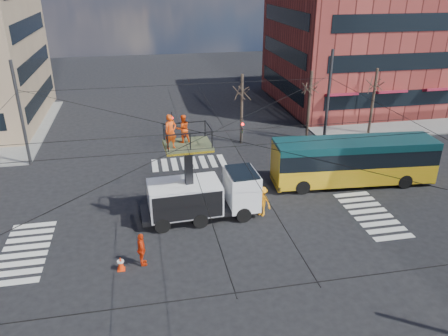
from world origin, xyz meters
The scene contains 13 objects.
ground centered at (0.00, 0.00, 0.00)m, with size 120.00×120.00×0.00m, color black.
sidewalk_ne centered at (21.00, 21.00, 0.06)m, with size 18.00×18.00×0.12m, color slate.
crosswalks centered at (0.00, 0.00, 0.01)m, with size 22.40×22.40×0.02m, color silver, non-canonical shape.
building_ne centered at (21.98, 23.98, 7.00)m, with size 20.06×16.06×14.00m.
overhead_network centered at (-0.07, 0.40, 4.29)m, with size 24.24×24.24×8.00m.
tree_a centered at (5.00, 13.50, 4.63)m, with size 2.00×2.00×6.00m.
tree_b centered at (11.00, 13.50, 4.63)m, with size 2.00×2.00×6.00m.
tree_c centered at (17.00, 13.50, 4.63)m, with size 2.00×2.00×6.00m.
utility_truck centered at (-0.13, 1.75, 2.10)m, with size 7.10×2.92×6.70m.
city_bus centered at (10.76, 4.29, 1.72)m, with size 11.27×3.43×3.20m.
traffic_cone centered at (-4.94, -2.62, 0.38)m, with size 0.36×0.36×0.76m, color #FF350A.
worker_ground centered at (-3.87, -2.40, 0.90)m, with size 1.06×0.44×1.81m, color red.
flagger centered at (3.37, 1.22, 0.95)m, with size 1.23×0.71×1.91m, color orange.
Camera 1 is at (-3.35, -21.06, 13.55)m, focal length 35.00 mm.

